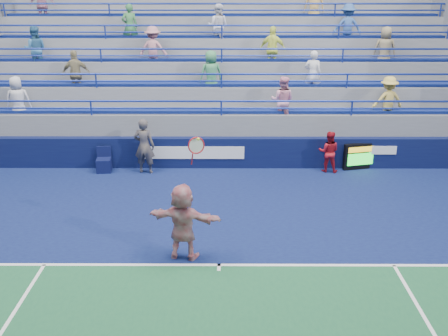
{
  "coord_description": "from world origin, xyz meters",
  "views": [
    {
      "loc": [
        0.16,
        -10.09,
        6.32
      ],
      "look_at": [
        0.11,
        2.5,
        1.5
      ],
      "focal_mm": 40.0,
      "sensor_mm": 36.0,
      "label": 1
    }
  ],
  "objects_px": {
    "serve_speed_board": "(362,156)",
    "line_judge": "(144,146)",
    "ball_girl": "(329,152)",
    "judge_chair": "(104,164)",
    "tennis_player": "(183,222)"
  },
  "relations": [
    {
      "from": "serve_speed_board",
      "to": "tennis_player",
      "type": "xyz_separation_m",
      "value": [
        -5.78,
        -5.96,
        0.48
      ]
    },
    {
      "from": "judge_chair",
      "to": "line_judge",
      "type": "relative_size",
      "value": 0.45
    },
    {
      "from": "tennis_player",
      "to": "line_judge",
      "type": "distance_m",
      "value": 5.85
    },
    {
      "from": "serve_speed_board",
      "to": "ball_girl",
      "type": "distance_m",
      "value": 1.29
    },
    {
      "from": "judge_chair",
      "to": "line_judge",
      "type": "xyz_separation_m",
      "value": [
        1.44,
        -0.09,
        0.69
      ]
    },
    {
      "from": "ball_girl",
      "to": "tennis_player",
      "type": "bearing_deg",
      "value": 63.53
    },
    {
      "from": "line_judge",
      "to": "tennis_player",
      "type": "bearing_deg",
      "value": 114.7
    },
    {
      "from": "tennis_player",
      "to": "ball_girl",
      "type": "distance_m",
      "value": 7.3
    },
    {
      "from": "serve_speed_board",
      "to": "line_judge",
      "type": "height_order",
      "value": "line_judge"
    },
    {
      "from": "judge_chair",
      "to": "tennis_player",
      "type": "relative_size",
      "value": 0.28
    },
    {
      "from": "serve_speed_board",
      "to": "judge_chair",
      "type": "relative_size",
      "value": 1.58
    },
    {
      "from": "line_judge",
      "to": "ball_girl",
      "type": "height_order",
      "value": "line_judge"
    },
    {
      "from": "serve_speed_board",
      "to": "judge_chair",
      "type": "bearing_deg",
      "value": -178.11
    },
    {
      "from": "serve_speed_board",
      "to": "judge_chair",
      "type": "distance_m",
      "value": 8.99
    },
    {
      "from": "judge_chair",
      "to": "ball_girl",
      "type": "distance_m",
      "value": 7.76
    }
  ]
}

